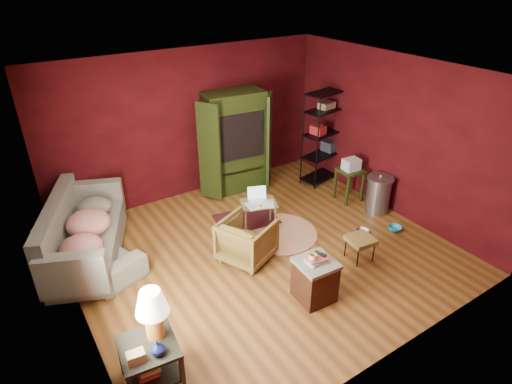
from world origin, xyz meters
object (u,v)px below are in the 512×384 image
(armchair, at_px, (247,238))
(side_table, at_px, (151,330))
(hamper, at_px, (315,279))
(tv_armoire, at_px, (235,140))
(sofa, at_px, (86,242))
(laptop_desk, at_px, (258,205))
(wire_shelving, at_px, (325,133))

(armchair, distance_m, side_table, 2.40)
(hamper, distance_m, tv_armoire, 3.57)
(sofa, bearing_deg, laptop_desk, -121.21)
(sofa, relative_size, tv_armoire, 0.96)
(wire_shelving, bearing_deg, laptop_desk, -169.20)
(hamper, height_order, laptop_desk, laptop_desk)
(laptop_desk, distance_m, tv_armoire, 1.68)
(armchair, height_order, tv_armoire, tv_armoire)
(sofa, height_order, laptop_desk, sofa)
(hamper, xyz_separation_m, wire_shelving, (2.50, 2.73, 0.73))
(laptop_desk, bearing_deg, sofa, -172.03)
(armchair, relative_size, hamper, 1.07)
(hamper, distance_m, laptop_desk, 1.93)
(laptop_desk, bearing_deg, hamper, -79.56)
(wire_shelving, bearing_deg, armchair, -162.63)
(side_table, height_order, tv_armoire, tv_armoire)
(laptop_desk, bearing_deg, side_table, -123.28)
(sofa, distance_m, hamper, 3.45)
(sofa, distance_m, side_table, 2.55)
(side_table, relative_size, laptop_desk, 1.60)
(sofa, bearing_deg, armchair, -139.32)
(sofa, relative_size, wire_shelving, 1.01)
(laptop_desk, xyz_separation_m, wire_shelving, (2.16, 0.83, 0.59))
(tv_armoire, bearing_deg, armchair, -110.55)
(sofa, distance_m, armchair, 2.42)
(tv_armoire, bearing_deg, laptop_desk, -100.27)
(hamper, bearing_deg, laptop_desk, 79.86)
(laptop_desk, xyz_separation_m, tv_armoire, (0.44, 1.51, 0.58))
(armchair, height_order, hamper, armchair)
(armchair, distance_m, laptop_desk, 0.90)
(sofa, bearing_deg, side_table, 163.34)
(sofa, height_order, wire_shelving, wire_shelving)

